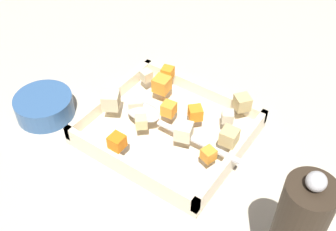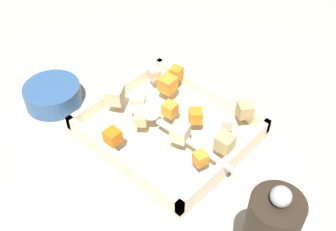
% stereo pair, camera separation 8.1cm
% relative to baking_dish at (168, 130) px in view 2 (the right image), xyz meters
% --- Properties ---
extents(ground_plane, '(4.00, 4.00, 0.00)m').
position_rel_baking_dish_xyz_m(ground_plane, '(-0.01, 0.01, -0.01)').
color(ground_plane, '#BCB29E').
extents(baking_dish, '(0.30, 0.27, 0.04)m').
position_rel_baking_dish_xyz_m(baking_dish, '(0.00, 0.00, 0.00)').
color(baking_dish, beige).
rests_on(baking_dish, ground_plane).
extents(carrot_chunk_far_left, '(0.03, 0.03, 0.02)m').
position_rel_baking_dish_xyz_m(carrot_chunk_far_left, '(0.12, -0.04, 0.04)').
color(carrot_chunk_far_left, orange).
rests_on(carrot_chunk_far_left, baking_dish).
extents(carrot_chunk_corner_nw, '(0.03, 0.03, 0.03)m').
position_rel_baking_dish_xyz_m(carrot_chunk_corner_nw, '(-0.03, -0.11, 0.04)').
color(carrot_chunk_corner_nw, orange).
rests_on(carrot_chunk_corner_nw, baking_dish).
extents(carrot_chunk_near_spoon, '(0.03, 0.03, 0.03)m').
position_rel_baking_dish_xyz_m(carrot_chunk_near_spoon, '(-0.00, 0.02, 0.04)').
color(carrot_chunk_near_spoon, orange).
rests_on(carrot_chunk_near_spoon, baking_dish).
extents(carrot_chunk_near_right, '(0.03, 0.03, 0.03)m').
position_rel_baking_dish_xyz_m(carrot_chunk_near_right, '(-0.06, 0.06, 0.05)').
color(carrot_chunk_near_right, orange).
rests_on(carrot_chunk_near_right, baking_dish).
extents(carrot_chunk_mid_right, '(0.04, 0.04, 0.03)m').
position_rel_baking_dish_xyz_m(carrot_chunk_mid_right, '(0.04, 0.03, 0.04)').
color(carrot_chunk_mid_right, orange).
rests_on(carrot_chunk_mid_right, baking_dish).
extents(carrot_chunk_back_center, '(0.03, 0.03, 0.02)m').
position_rel_baking_dish_xyz_m(carrot_chunk_back_center, '(-0.08, 0.11, 0.04)').
color(carrot_chunk_back_center, orange).
rests_on(carrot_chunk_back_center, baking_dish).
extents(potato_chunk_heap_side, '(0.04, 0.04, 0.03)m').
position_rel_baking_dish_xyz_m(potato_chunk_heap_side, '(0.05, -0.02, 0.05)').
color(potato_chunk_heap_side, beige).
rests_on(potato_chunk_heap_side, baking_dish).
extents(potato_chunk_under_handle, '(0.04, 0.04, 0.03)m').
position_rel_baking_dish_xyz_m(potato_chunk_under_handle, '(0.10, 0.11, 0.05)').
color(potato_chunk_under_handle, tan).
rests_on(potato_chunk_under_handle, baking_dish).
extents(potato_chunk_heap_top, '(0.03, 0.03, 0.02)m').
position_rel_baking_dish_xyz_m(potato_chunk_heap_top, '(-0.03, -0.04, 0.04)').
color(potato_chunk_heap_top, '#E0CC89').
rests_on(potato_chunk_heap_top, baking_dish).
extents(potato_chunk_mid_left, '(0.03, 0.03, 0.03)m').
position_rel_baking_dish_xyz_m(potato_chunk_mid_left, '(0.13, 0.02, 0.05)').
color(potato_chunk_mid_left, tan).
rests_on(potato_chunk_mid_left, baking_dish).
extents(potato_chunk_front_center, '(0.04, 0.04, 0.03)m').
position_rel_baking_dish_xyz_m(potato_chunk_front_center, '(-0.07, -0.02, 0.05)').
color(potato_chunk_front_center, beige).
rests_on(potato_chunk_front_center, baking_dish).
extents(potato_chunk_center, '(0.05, 0.05, 0.03)m').
position_rel_baking_dish_xyz_m(potato_chunk_center, '(-0.11, -0.04, 0.05)').
color(potato_chunk_center, beige).
rests_on(potato_chunk_center, baking_dish).
extents(potato_chunk_corner_sw, '(0.03, 0.03, 0.02)m').
position_rel_baking_dish_xyz_m(potato_chunk_corner_sw, '(-0.11, 0.07, 0.04)').
color(potato_chunk_corner_sw, beige).
rests_on(potato_chunk_corner_sw, baking_dish).
extents(parsnip_chunk_corner_ne, '(0.03, 0.03, 0.02)m').
position_rel_baking_dish_xyz_m(parsnip_chunk_corner_ne, '(0.10, 0.06, 0.04)').
color(parsnip_chunk_corner_ne, beige).
rests_on(parsnip_chunk_corner_ne, baking_dish).
extents(serving_spoon, '(0.25, 0.05, 0.02)m').
position_rel_baking_dish_xyz_m(serving_spoon, '(-0.03, -0.02, 0.04)').
color(serving_spoon, silver).
rests_on(serving_spoon, baking_dish).
extents(small_prep_bowl, '(0.12, 0.12, 0.05)m').
position_rel_baking_dish_xyz_m(small_prep_bowl, '(-0.25, -0.10, 0.01)').
color(small_prep_bowl, '#33598C').
rests_on(small_prep_bowl, ground_plane).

